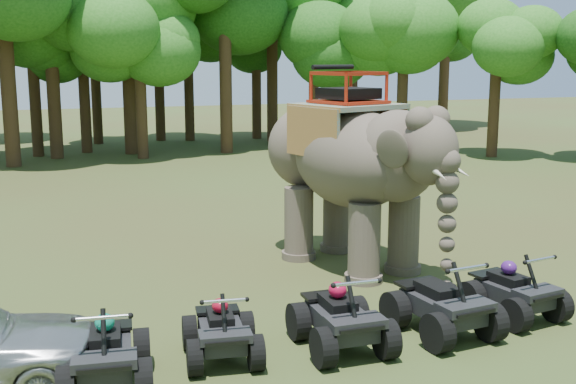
# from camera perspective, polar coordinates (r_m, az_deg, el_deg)

# --- Properties ---
(ground) EXTENTS (110.00, 110.00, 0.00)m
(ground) POSITION_cam_1_polar(r_m,az_deg,el_deg) (14.00, 1.69, -8.53)
(ground) COLOR #47381E
(ground) RESTS_ON ground
(elephant) EXTENTS (3.73, 5.67, 4.39)m
(elephant) POSITION_cam_1_polar(r_m,az_deg,el_deg) (15.83, 4.96, 1.89)
(elephant) COLOR brown
(elephant) RESTS_ON ground
(atv_0) EXTENTS (1.45, 1.85, 1.27)m
(atv_0) POSITION_cam_1_polar(r_m,az_deg,el_deg) (10.64, -14.24, -11.58)
(atv_0) COLOR black
(atv_0) RESTS_ON ground
(atv_1) EXTENTS (1.33, 1.69, 1.15)m
(atv_1) POSITION_cam_1_polar(r_m,az_deg,el_deg) (11.28, -5.29, -10.32)
(atv_1) COLOR black
(atv_1) RESTS_ON ground
(atv_2) EXTENTS (1.32, 1.79, 1.31)m
(atv_2) POSITION_cam_1_polar(r_m,az_deg,el_deg) (11.61, 4.22, -9.24)
(atv_2) COLOR black
(atv_2) RESTS_ON ground
(atv_3) EXTENTS (1.51, 1.95, 1.35)m
(atv_3) POSITION_cam_1_polar(r_m,az_deg,el_deg) (12.43, 12.11, -8.00)
(atv_3) COLOR black
(atv_3) RESTS_ON ground
(atv_4) EXTENTS (1.46, 1.84, 1.24)m
(atv_4) POSITION_cam_1_polar(r_m,az_deg,el_deg) (13.55, 17.44, -6.93)
(atv_4) COLOR black
(atv_4) RESTS_ON ground
(tree_0) EXTENTS (4.76, 4.76, 6.81)m
(tree_0) POSITION_cam_1_polar(r_m,az_deg,el_deg) (33.44, -11.58, 8.41)
(tree_0) COLOR #195114
(tree_0) RESTS_ON ground
(tree_1) EXTENTS (6.76, 6.76, 9.66)m
(tree_1) POSITION_cam_1_polar(r_m,az_deg,el_deg) (34.85, -4.98, 11.02)
(tree_1) COLOR #195114
(tree_1) RESTS_ON ground
(tree_2) EXTENTS (4.78, 4.78, 6.83)m
(tree_2) POSITION_cam_1_polar(r_m,az_deg,el_deg) (36.63, 2.05, 8.82)
(tree_2) COLOR #195114
(tree_2) RESTS_ON ground
(tree_3) EXTENTS (5.18, 5.18, 7.41)m
(tree_3) POSITION_cam_1_polar(r_m,az_deg,el_deg) (35.56, 9.07, 9.10)
(tree_3) COLOR #195114
(tree_3) RESTS_ON ground
(tree_4) EXTENTS (4.74, 4.74, 6.78)m
(tree_4) POSITION_cam_1_polar(r_m,az_deg,el_deg) (34.67, 16.06, 8.26)
(tree_4) COLOR #195114
(tree_4) RESTS_ON ground
(tree_29) EXTENTS (4.92, 4.92, 7.03)m
(tree_29) POSITION_cam_1_polar(r_m,az_deg,el_deg) (35.47, -19.45, 8.32)
(tree_29) COLOR #195114
(tree_29) RESTS_ON ground
(tree_30) EXTENTS (5.14, 5.14, 7.34)m
(tree_30) POSITION_cam_1_polar(r_m,az_deg,el_deg) (41.00, -2.52, 9.36)
(tree_30) COLOR #195114
(tree_30) RESTS_ON ground
(tree_31) EXTENTS (6.66, 6.66, 9.52)m
(tree_31) POSITION_cam_1_polar(r_m,az_deg,el_deg) (39.60, -1.26, 10.90)
(tree_31) COLOR #195114
(tree_31) RESTS_ON ground
(tree_32) EXTENTS (7.03, 7.03, 10.05)m
(tree_32) POSITION_cam_1_polar(r_m,az_deg,el_deg) (35.13, -12.58, 11.12)
(tree_32) COLOR #195114
(tree_32) RESTS_ON ground
(tree_33) EXTENTS (6.66, 6.66, 9.51)m
(tree_33) POSITION_cam_1_polar(r_m,az_deg,el_deg) (34.44, -18.21, 10.41)
(tree_33) COLOR #195114
(tree_33) RESTS_ON ground
(tree_36) EXTENTS (5.87, 5.87, 8.39)m
(tree_36) POSITION_cam_1_polar(r_m,az_deg,el_deg) (46.83, 12.25, 9.94)
(tree_36) COLOR #195114
(tree_36) RESTS_ON ground
(tree_37) EXTENTS (5.04, 5.04, 7.20)m
(tree_37) POSITION_cam_1_polar(r_m,az_deg,el_deg) (36.20, -15.86, 8.69)
(tree_37) COLOR #195114
(tree_37) RESTS_ON ground
(tree_38) EXTENTS (5.13, 5.13, 7.32)m
(tree_38) POSITION_cam_1_polar(r_m,az_deg,el_deg) (41.71, 5.10, 9.35)
(tree_38) COLOR #195114
(tree_38) RESTS_ON ground
(tree_39) EXTENTS (6.12, 6.12, 8.75)m
(tree_39) POSITION_cam_1_polar(r_m,az_deg,el_deg) (45.03, 5.19, 10.35)
(tree_39) COLOR #195114
(tree_39) RESTS_ON ground
(tree_40) EXTENTS (7.61, 7.61, 10.87)m
(tree_40) POSITION_cam_1_polar(r_m,az_deg,el_deg) (46.84, 12.33, 11.46)
(tree_40) COLOR #195114
(tree_40) RESTS_ON ground
(tree_41) EXTENTS (5.20, 5.20, 7.43)m
(tree_41) POSITION_cam_1_polar(r_m,az_deg,el_deg) (40.29, -7.87, 9.32)
(tree_41) COLOR #195114
(tree_41) RESTS_ON ground
(tree_42) EXTENTS (5.43, 5.43, 7.76)m
(tree_42) POSITION_cam_1_polar(r_m,az_deg,el_deg) (40.55, -10.18, 9.49)
(tree_42) COLOR #195114
(tree_42) RESTS_ON ground
(tree_43) EXTENTS (7.52, 7.52, 10.74)m
(tree_43) POSITION_cam_1_polar(r_m,az_deg,el_deg) (32.45, -21.46, 11.31)
(tree_43) COLOR #195114
(tree_43) RESTS_ON ground
(tree_44) EXTENTS (4.93, 4.93, 7.05)m
(tree_44) POSITION_cam_1_polar(r_m,az_deg,el_deg) (39.79, -14.98, 8.77)
(tree_44) COLOR #195114
(tree_44) RESTS_ON ground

